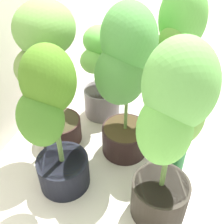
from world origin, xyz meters
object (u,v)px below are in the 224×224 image
Objects in this scene: potted_plant_front_left at (170,135)px; potted_plant_back_right at (102,73)px; potted_plant_center at (127,76)px; potted_plant_front_right at (176,54)px; potted_plant_back_left at (53,125)px; nutrient_bottle at (177,160)px; potted_plant_back_center at (47,66)px; floor_fan at (170,73)px.

potted_plant_back_right is at bearing 37.03° from potted_plant_front_left.
potted_plant_center is 0.97× the size of potted_plant_front_left.
potted_plant_back_left is (-0.58, 0.47, -0.14)m from potted_plant_front_right.
potted_plant_front_left reaches higher than nutrient_bottle.
potted_plant_center is 0.95× the size of potted_plant_front_right.
potted_plant_front_left is (-0.58, -0.05, -0.06)m from potted_plant_front_right.
potted_plant_back_center reaches higher than floor_fan.
nutrient_bottle is (-0.12, -0.32, -0.41)m from potted_plant_center.
potted_plant_back_center is 1.07× the size of potted_plant_back_left.
potted_plant_back_left is (-0.31, -0.17, -0.11)m from potted_plant_back_center.
floor_fan is (0.36, 0.04, -0.34)m from potted_plant_front_right.
potted_plant_back_center is 0.37m from potted_plant_back_left.
potted_plant_front_right is at bearing 17.57° from nutrient_bottle.
potted_plant_back_right is at bearing -1.08° from potted_plant_back_left.
potted_plant_front_right is 1.02× the size of potted_plant_front_left.
potted_plant_front_left is (-0.36, -0.26, -0.01)m from potted_plant_center.
potted_plant_back_center is at bearing 28.14° from potted_plant_back_left.
potted_plant_center is at bearing -35.37° from potted_plant_back_left.
potted_plant_center is 2.46× the size of floor_fan.
potted_plant_back_right reaches higher than nutrient_bottle.
potted_plant_back_right is (0.67, -0.01, -0.10)m from potted_plant_back_left.
potted_plant_back_center is 3.39× the size of nutrient_bottle.
potted_plant_back_center reaches higher than potted_plant_back_right.
potted_plant_center is 3.49× the size of nutrient_bottle.
potted_plant_center reaches higher than nutrient_bottle.
nutrient_bottle is (-0.43, -0.56, -0.21)m from potted_plant_back_right.
potted_plant_back_left is 1.05m from floor_fan.
potted_plant_front_left reaches higher than floor_fan.
potted_plant_center reaches higher than potted_plant_back_right.
potted_plant_front_left is at bearing -142.97° from potted_plant_back_right.
floor_fan reaches higher than nutrient_bottle.
potted_plant_back_right is at bearing 38.07° from potted_plant_center.
potted_plant_front_right is at bearing -101.35° from potted_plant_back_right.
potted_plant_center is at bearing -141.93° from potted_plant_back_right.
potted_plant_back_left is 3.17× the size of nutrient_bottle.
potted_plant_front_left is 0.99m from floor_fan.
potted_plant_front_right reaches higher than potted_plant_center.
nutrient_bottle is at bearing -12.83° from potted_plant_front_left.
potted_plant_front_left is (-0.31, -0.69, -0.02)m from potted_plant_back_center.
potted_plant_center is at bearing 69.82° from nutrient_bottle.
potted_plant_front_left is (-0.00, -0.52, 0.09)m from potted_plant_back_left.
floor_fan is at bearing 11.74° from nutrient_bottle.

